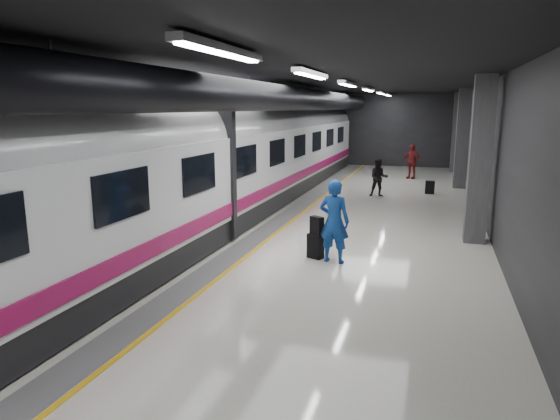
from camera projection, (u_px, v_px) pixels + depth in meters
The scene contains 9 objects.
ground at pixel (296, 247), 13.28m from camera, with size 40.00×40.00×0.00m, color silver.
platform_hall at pixel (296, 112), 13.55m from camera, with size 10.02×40.02×4.51m.
train at pixel (184, 166), 13.80m from camera, with size 3.05×38.00×4.05m.
traveler_main at pixel (334, 221), 11.80m from camera, with size 0.73×0.48×2.01m, color #174CAF.
suitcase_main at pixel (316, 246), 12.26m from camera, with size 0.38×0.24×0.61m, color black.
shoulder_bag at pixel (317, 225), 12.12m from camera, with size 0.33×0.18×0.44m, color black.
traveler_far_a at pixel (379, 178), 20.72m from camera, with size 0.77×0.60×1.58m, color black.
traveler_far_b at pixel (412, 161), 25.96m from camera, with size 1.05×0.44×1.79m, color maroon.
suitcase_far at pixel (430, 187), 21.48m from camera, with size 0.38×0.25×0.56m, color black.
Camera 1 is at (3.36, -12.37, 3.64)m, focal length 32.00 mm.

